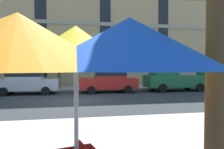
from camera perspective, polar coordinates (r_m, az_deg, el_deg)
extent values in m
plane|color=#2D3033|center=(11.94, -10.72, -7.32)|extent=(120.00, 120.00, 0.00)
cube|color=#9E998E|center=(18.67, -10.57, -3.80)|extent=(56.00, 3.60, 0.12)
cube|color=tan|center=(27.47, -10.60, 14.70)|extent=(38.02, 12.00, 16.00)
cube|color=#9E937F|center=(20.78, -10.60, 5.45)|extent=(37.26, 0.08, 0.36)
cube|color=#9E937F|center=(21.22, -10.66, 14.10)|extent=(37.26, 0.08, 0.36)
cube|color=black|center=(21.99, -19.46, 18.98)|extent=(1.10, 0.06, 14.80)
cube|color=black|center=(21.96, -1.91, 19.11)|extent=(1.10, 0.06, 14.80)
cube|color=black|center=(23.69, 14.22, 17.76)|extent=(1.10, 0.06, 14.80)
cube|color=black|center=(26.85, 27.11, 15.70)|extent=(1.10, 0.06, 14.80)
cube|color=#A8AAB2|center=(15.89, -22.59, -2.60)|extent=(4.40, 1.76, 0.80)
cube|color=#A8AAB2|center=(15.89, -23.15, 0.07)|extent=(2.30, 1.55, 0.68)
cube|color=black|center=(15.89, -23.15, 0.07)|extent=(2.32, 1.57, 0.32)
cylinder|color=black|center=(16.56, -17.30, -3.75)|extent=(0.60, 0.22, 0.60)
cylinder|color=black|center=(14.83, -18.12, -4.41)|extent=(0.60, 0.22, 0.60)
cylinder|color=black|center=(17.11, -26.42, -3.68)|extent=(0.60, 0.22, 0.60)
cylinder|color=black|center=(15.44, -28.24, -4.30)|extent=(0.60, 0.22, 0.60)
cube|color=#B21E19|center=(15.73, -1.13, -2.49)|extent=(4.40, 1.76, 0.80)
cube|color=#B21E19|center=(15.72, -0.60, 0.20)|extent=(2.30, 1.55, 0.68)
cube|color=black|center=(15.72, -0.60, 0.20)|extent=(2.32, 1.57, 0.32)
cylinder|color=black|center=(14.74, -5.84, -4.36)|extent=(0.60, 0.22, 0.60)
cylinder|color=black|center=(16.48, -6.32, -3.70)|extent=(0.60, 0.22, 0.60)
cylinder|color=black|center=(15.19, 4.50, -4.17)|extent=(0.60, 0.22, 0.60)
cylinder|color=black|center=(16.89, 2.97, -3.55)|extent=(0.60, 0.22, 0.60)
cube|color=#195933|center=(17.54, 17.49, -1.73)|extent=(5.10, 1.90, 0.96)
cube|color=#195933|center=(17.02, 14.24, 1.32)|extent=(1.90, 1.75, 0.90)
cube|color=#195933|center=(18.79, 24.19, 0.44)|extent=(0.16, 1.75, 0.36)
cylinder|color=black|center=(19.17, 20.33, -2.90)|extent=(0.68, 0.22, 0.68)
cylinder|color=black|center=(17.57, 23.50, -3.37)|extent=(0.68, 0.22, 0.68)
cylinder|color=black|center=(17.78, 11.52, -3.19)|extent=(0.68, 0.22, 0.68)
cylinder|color=black|center=(16.04, 14.05, -3.76)|extent=(0.68, 0.22, 0.68)
cylinder|color=black|center=(20.78, 27.15, -2.63)|extent=(0.68, 0.22, 0.68)
cylinder|color=brown|center=(18.37, -14.60, -0.45)|extent=(0.26, 0.26, 2.34)
sphere|color=#2D702D|center=(18.71, -13.54, 7.18)|extent=(1.70, 1.70, 1.70)
sphere|color=#2D702D|center=(18.25, -15.46, 5.61)|extent=(1.93, 1.93, 1.93)
sphere|color=#2D702D|center=(18.69, -13.86, 6.95)|extent=(1.79, 1.79, 1.79)
cylinder|color=silver|center=(2.87, -10.00, -12.49)|extent=(0.06, 0.06, 2.40)
cone|color=yellow|center=(2.97, 9.89, 6.31)|extent=(1.77, 1.77, 0.51)
cone|color=#E5668C|center=(3.70, -2.28, 5.47)|extent=(1.77, 1.77, 0.51)
cone|color=green|center=(3.70, -18.05, 5.38)|extent=(1.77, 1.77, 0.51)
cone|color=orange|center=(1.98, -24.93, 8.37)|extent=(1.77, 1.77, 0.51)
cone|color=blue|center=(1.99, 4.87, 8.52)|extent=(1.77, 1.77, 0.51)
cone|color=yellow|center=(2.80, -10.11, 7.41)|extent=(1.70, 1.70, 0.59)
cylinder|color=#4C3823|center=(3.32, 28.21, 0.58)|extent=(0.42, 0.42, 3.69)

